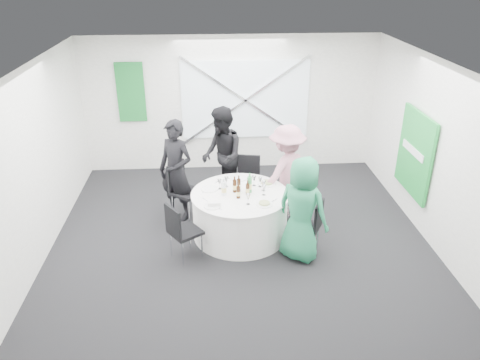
{
  "coord_description": "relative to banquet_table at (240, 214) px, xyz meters",
  "views": [
    {
      "loc": [
        -0.46,
        -6.37,
        4.15
      ],
      "look_at": [
        0.0,
        0.2,
        1.0
      ],
      "focal_mm": 35.0,
      "sensor_mm": 36.0,
      "label": 1
    }
  ],
  "objects": [
    {
      "name": "person_woman_pink",
      "position": [
        0.83,
        0.58,
        0.46
      ],
      "size": [
        1.18,
        1.03,
        1.68
      ],
      "primitive_type": "imported",
      "rotation": [
        0.0,
        0.0,
        -2.53
      ],
      "color": "#C68091",
      "rests_on": "floor"
    },
    {
      "name": "floor",
      "position": [
        0.0,
        -0.2,
        -0.38
      ],
      "size": [
        6.0,
        6.0,
        0.0
      ],
      "primitive_type": "plane",
      "color": "black",
      "rests_on": "ground"
    },
    {
      "name": "green_sign",
      "position": [
        2.94,
        0.4,
        0.82
      ],
      "size": [
        0.05,
        1.2,
        1.4
      ],
      "primitive_type": "cube",
      "color": "green",
      "rests_on": "wall_right"
    },
    {
      "name": "clear_water_bottle",
      "position": [
        -0.25,
        -0.03,
        0.49
      ],
      "size": [
        0.08,
        0.08,
        0.29
      ],
      "color": "white",
      "rests_on": "banquet_table"
    },
    {
      "name": "wine_glass_d",
      "position": [
        0.39,
        0.09,
        0.5
      ],
      "size": [
        0.07,
        0.07,
        0.17
      ],
      "color": "white",
      "rests_on": "banquet_table"
    },
    {
      "name": "wall_back",
      "position": [
        0.0,
        2.8,
        1.02
      ],
      "size": [
        6.0,
        0.0,
        6.0
      ],
      "primitive_type": "plane",
      "rotation": [
        1.57,
        0.0,
        0.0
      ],
      "color": "silver",
      "rests_on": "floor"
    },
    {
      "name": "fork_b",
      "position": [
        -0.55,
        -0.17,
        0.38
      ],
      "size": [
        0.1,
        0.13,
        0.01
      ],
      "primitive_type": "cube",
      "rotation": [
        0.0,
        0.0,
        -2.54
      ],
      "color": "silver",
      "rests_on": "banquet_table"
    },
    {
      "name": "plate_front_left",
      "position": [
        -0.45,
        -0.39,
        0.39
      ],
      "size": [
        0.25,
        0.25,
        0.01
      ],
      "color": "white",
      "rests_on": "banquet_table"
    },
    {
      "name": "fork_a",
      "position": [
        -0.35,
        0.46,
        0.38
      ],
      "size": [
        0.1,
        0.13,
        0.01
      ],
      "primitive_type": "cube",
      "rotation": [
        0.0,
        0.0,
        2.52
      ],
      "color": "silver",
      "rests_on": "banquet_table"
    },
    {
      "name": "knife_c",
      "position": [
        -0.11,
        0.56,
        0.38
      ],
      "size": [
        0.15,
        0.03,
        0.01
      ],
      "primitive_type": "cube",
      "rotation": [
        0.0,
        0.0,
        1.47
      ],
      "color": "silver",
      "rests_on": "banquet_table"
    },
    {
      "name": "beer_bottle_d",
      "position": [
        -0.04,
        -0.15,
        0.48
      ],
      "size": [
        0.06,
        0.06,
        0.26
      ],
      "color": "#3D1E0B",
      "rests_on": "banquet_table"
    },
    {
      "name": "wine_glass_e",
      "position": [
        -0.2,
        0.27,
        0.5
      ],
      "size": [
        0.07,
        0.07,
        0.17
      ],
      "color": "white",
      "rests_on": "banquet_table"
    },
    {
      "name": "window_panel",
      "position": [
        0.3,
        2.76,
        1.12
      ],
      "size": [
        2.6,
        0.03,
        1.6
      ],
      "primitive_type": "cube",
      "color": "silver",
      "rests_on": "wall_back"
    },
    {
      "name": "wall_right",
      "position": [
        3.0,
        -0.2,
        1.02
      ],
      "size": [
        0.0,
        6.0,
        6.0
      ],
      "primitive_type": "plane",
      "rotation": [
        1.57,
        0.0,
        -1.57
      ],
      "color": "silver",
      "rests_on": "floor"
    },
    {
      "name": "chair_back",
      "position": [
        0.22,
        1.05,
        0.17
      ],
      "size": [
        0.5,
        0.51,
        0.93
      ],
      "rotation": [
        0.0,
        0.0,
        -0.2
      ],
      "color": "black",
      "rests_on": "floor"
    },
    {
      "name": "plate_back_left",
      "position": [
        -0.48,
        0.19,
        0.39
      ],
      "size": [
        0.28,
        0.28,
        0.01
      ],
      "color": "white",
      "rests_on": "banquet_table"
    },
    {
      "name": "knife_a",
      "position": [
        -0.56,
        0.11,
        0.38
      ],
      "size": [
        0.08,
        0.14,
        0.01
      ],
      "primitive_type": "cube",
      "rotation": [
        0.0,
        0.0,
        2.65
      ],
      "color": "silver",
      "rests_on": "banquet_table"
    },
    {
      "name": "wall_left",
      "position": [
        -3.0,
        -0.2,
        1.02
      ],
      "size": [
        0.0,
        6.0,
        6.0
      ],
      "primitive_type": "plane",
      "rotation": [
        1.57,
        0.0,
        1.57
      ],
      "color": "silver",
      "rests_on": "floor"
    },
    {
      "name": "wine_glass_g",
      "position": [
        0.37,
        -0.07,
        0.5
      ],
      "size": [
        0.07,
        0.07,
        0.17
      ],
      "color": "white",
      "rests_on": "banquet_table"
    },
    {
      "name": "window_brace_b",
      "position": [
        0.3,
        2.72,
        1.12
      ],
      "size": [
        2.63,
        0.05,
        1.84
      ],
      "primitive_type": "cube",
      "rotation": [
        0.0,
        -0.97,
        0.0
      ],
      "color": "silver",
      "rests_on": "window_panel"
    },
    {
      "name": "person_man_back_left",
      "position": [
        -1.04,
        0.68,
        0.5
      ],
      "size": [
        0.77,
        0.71,
        1.77
      ],
      "primitive_type": "imported",
      "rotation": [
        0.0,
        0.0,
        -0.58
      ],
      "color": "black",
      "rests_on": "floor"
    },
    {
      "name": "plate_front_right",
      "position": [
        0.34,
        -0.39,
        0.4
      ],
      "size": [
        0.25,
        0.25,
        0.04
      ],
      "color": "white",
      "rests_on": "banquet_table"
    },
    {
      "name": "person_man_back",
      "position": [
        -0.24,
        1.23,
        0.52
      ],
      "size": [
        0.64,
        0.95,
        1.8
      ],
      "primitive_type": "imported",
      "rotation": [
        0.0,
        0.0,
        -1.38
      ],
      "color": "black",
      "rests_on": "floor"
    },
    {
      "name": "plate_back",
      "position": [
        0.01,
        0.56,
        0.39
      ],
      "size": [
        0.28,
        0.28,
        0.01
      ],
      "color": "white",
      "rests_on": "banquet_table"
    },
    {
      "name": "chair_front_left",
      "position": [
        -0.92,
        -0.63,
        0.16
      ],
      "size": [
        0.59,
        0.58,
        0.92
      ],
      "rotation": [
        0.0,
        0.0,
        2.17
      ],
      "color": "black",
      "rests_on": "floor"
    },
    {
      "name": "banquet_table",
      "position": [
        0.0,
        0.0,
        0.0
      ],
      "size": [
        1.56,
        1.56,
        0.76
      ],
      "color": "white",
      "rests_on": "floor"
    },
    {
      "name": "wine_glass_b",
      "position": [
        0.25,
        0.28,
        0.5
      ],
      "size": [
        0.07,
        0.07,
        0.17
      ],
      "color": "white",
      "rests_on": "banquet_table"
    },
    {
      "name": "beer_bottle_c",
      "position": [
        0.12,
        -0.03,
        0.47
      ],
      "size": [
        0.06,
        0.06,
        0.24
      ],
      "color": "#3D1E0B",
      "rests_on": "banquet_table"
    },
    {
      "name": "chair_back_right",
      "position": [
        0.99,
        0.64,
        0.12
      ],
      "size": [
        0.55,
        0.54,
        0.86
      ],
      "rotation": [
        0.0,
        0.0,
        -1.0
      ],
      "color": "black",
      "rests_on": "floor"
    },
    {
      "name": "window_brace_a",
      "position": [
        0.3,
        2.72,
        1.12
      ],
      "size": [
        2.63,
        0.05,
        1.84
      ],
      "primitive_type": "cube",
      "rotation": [
        0.0,
        0.97,
        0.0
      ],
      "color": "silver",
      "rests_on": "window_panel"
    },
    {
      "name": "person_woman_green",
      "position": [
        0.86,
        -0.68,
        0.43
      ],
      "size": [
        0.95,
        0.9,
        1.63
      ],
      "primitive_type": "imported",
      "rotation": [
        0.0,
        0.0,
        2.47
      ],
      "color": "#238156",
      "rests_on": "floor"
    },
    {
      "name": "fork_c",
      "position": [
        0.22,
        0.53,
        0.38
      ],
      "size": [
        0.15,
        0.03,
        0.01
      ],
      "primitive_type": "cube",
      "rotation": [
        0.0,
        0.0,
        1.49
      ],
      "color": "silver",
      "rests_on": "banquet_table"
    },
    {
      "name": "wine_glass_f",
      "position": [
        -0.32,
        0.2,
        0.5
      ],
      "size": [
        0.07,
        0.07,
        0.17
      ],
      "color": "white",
      "rests_on": "banquet_table"
    },
    {
      "name": "chair_back_left",
      "position": [
        -0.95,
        0.72,
        0.2
      ],
      "size": [
        0.63,
        0.63,
        0.99
      ],
      "rotation": [
        0.0,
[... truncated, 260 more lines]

